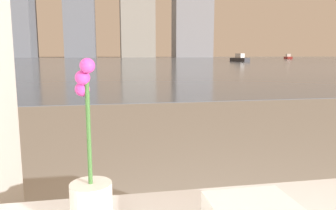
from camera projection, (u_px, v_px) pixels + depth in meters
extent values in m
cylinder|color=silver|center=(91.00, 202.00, 0.92)|extent=(0.12, 0.12, 0.11)
cylinder|color=#38662D|center=(88.00, 126.00, 0.89)|extent=(0.01, 0.01, 0.33)
sphere|color=#CC3899|center=(87.00, 66.00, 0.85)|extent=(0.04, 0.04, 0.04)
sphere|color=#CC3899|center=(83.00, 78.00, 0.87)|extent=(0.04, 0.04, 0.04)
sphere|color=#CC3899|center=(82.00, 89.00, 0.89)|extent=(0.04, 0.04, 0.04)
cube|color=slate|center=(110.00, 60.00, 60.43)|extent=(180.00, 110.00, 0.01)
cube|color=#2D2D33|center=(240.00, 60.00, 48.10)|extent=(2.08, 3.33, 0.55)
cube|color=silver|center=(240.00, 56.00, 48.01)|extent=(1.14, 1.38, 0.63)
cube|color=maroon|center=(288.00, 58.00, 74.48)|extent=(1.82, 3.30, 0.55)
cube|color=silver|center=(288.00, 55.00, 74.39)|extent=(1.05, 1.33, 0.63)
cube|color=slate|center=(192.00, 9.00, 117.62)|extent=(13.61, 8.77, 34.26)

